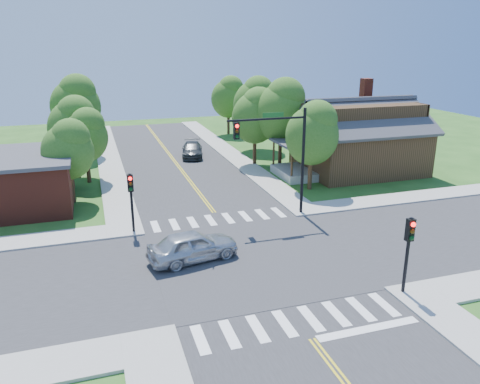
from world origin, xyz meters
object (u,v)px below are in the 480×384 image
object	(u,v)px
signal_mast_ne	(280,146)
house_ne	(359,135)
signal_pole_nw	(131,192)
car_dgrey	(192,150)
signal_pole_se	(409,242)
car_silver	(193,246)

from	to	relation	value
signal_mast_ne	house_ne	world-z (taller)	signal_mast_ne
signal_pole_nw	car_dgrey	xyz separation A→B (m)	(7.67, 18.46, -1.95)
signal_mast_ne	signal_pole_se	distance (m)	11.55
signal_mast_ne	signal_pole_nw	bearing A→B (deg)	-179.93
house_ne	signal_mast_ne	bearing A→B (deg)	-142.32
signal_pole_se	signal_pole_nw	bearing A→B (deg)	135.00
signal_pole_nw	car_silver	xyz separation A→B (m)	(2.67, -4.76, -1.84)
house_ne	signal_pole_se	bearing A→B (deg)	-115.58
house_ne	car_silver	xyz separation A→B (m)	(-18.04, -13.42, -2.50)
signal_mast_ne	car_dgrey	world-z (taller)	signal_mast_ne
signal_pole_se	car_silver	distance (m)	10.85
signal_pole_nw	house_ne	bearing A→B (deg)	22.69
signal_mast_ne	car_dgrey	xyz separation A→B (m)	(-1.84, 18.45, -4.13)
signal_pole_se	signal_pole_nw	distance (m)	15.84
signal_mast_ne	car_silver	size ratio (longest dim) A/B	1.41
signal_mast_ne	signal_pole_se	size ratio (longest dim) A/B	1.89
signal_mast_ne	house_ne	size ratio (longest dim) A/B	0.55
car_silver	car_dgrey	distance (m)	23.75
signal_pole_nw	house_ne	xyz separation A→B (m)	(20.71, 8.66, 0.67)
signal_pole_se	house_ne	distance (m)	22.03
signal_mast_ne	signal_pole_se	world-z (taller)	signal_mast_ne
signal_mast_ne	car_dgrey	size ratio (longest dim) A/B	1.37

